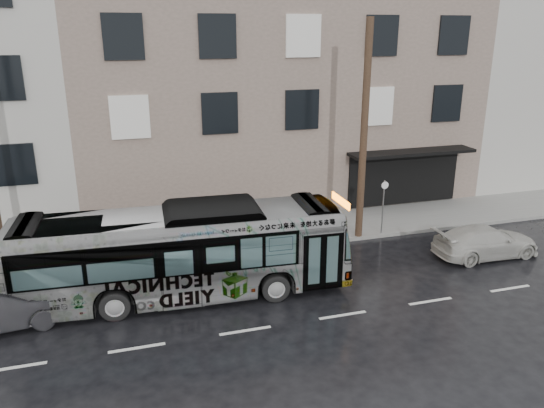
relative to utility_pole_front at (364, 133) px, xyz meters
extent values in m
plane|color=black|center=(-6.50, -3.30, -4.65)|extent=(120.00, 120.00, 0.00)
cube|color=gray|center=(-6.50, 1.60, -4.58)|extent=(90.00, 3.60, 0.15)
cube|color=gray|center=(-1.50, 9.40, 0.85)|extent=(20.00, 12.00, 11.00)
cylinder|color=#453222|center=(0.00, 0.00, 0.00)|extent=(0.30, 0.30, 9.00)
cylinder|color=slate|center=(1.10, 0.00, -3.30)|extent=(0.06, 0.06, 2.40)
imported|color=#B2B2B2|center=(-8.00, -2.97, -3.07)|extent=(11.44, 3.25, 3.15)
imported|color=#B2B0A9|center=(4.06, -3.13, -4.02)|extent=(4.33, 1.79, 1.25)
camera|label=1|loc=(-9.74, -19.46, 4.04)|focal=35.00mm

